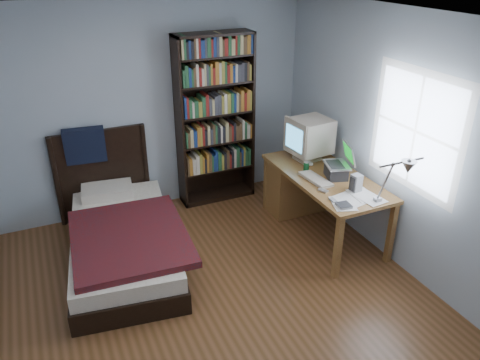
{
  "coord_description": "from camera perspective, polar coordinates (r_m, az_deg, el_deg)",
  "views": [
    {
      "loc": [
        -1.23,
        -3.16,
        2.94
      ],
      "look_at": [
        0.44,
        0.54,
        0.93
      ],
      "focal_mm": 35.0,
      "sensor_mm": 36.0,
      "label": 1
    }
  ],
  "objects": [
    {
      "name": "mouse",
      "position": [
        5.39,
        8.44,
        2.05
      ],
      "size": [
        0.07,
        0.12,
        0.04
      ],
      "primitive_type": "ellipsoid",
      "color": "silver",
      "rests_on": "desk"
    },
    {
      "name": "bookshelf",
      "position": [
        5.78,
        -3.02,
        7.24
      ],
      "size": [
        0.94,
        0.3,
        2.1
      ],
      "color": "black",
      "rests_on": "floor"
    },
    {
      "name": "room",
      "position": [
        3.79,
        -2.27,
        -0.12
      ],
      "size": [
        4.2,
        4.24,
        2.5
      ],
      "color": "brown",
      "rests_on": "ground"
    },
    {
      "name": "external_drive",
      "position": [
        4.57,
        12.53,
        -3.08
      ],
      "size": [
        0.14,
        0.14,
        0.03
      ],
      "primitive_type": "cube",
      "rotation": [
        0.0,
        0.0,
        -0.1
      ],
      "color": "#939396",
      "rests_on": "desk"
    },
    {
      "name": "desk_lamp",
      "position": [
        4.19,
        19.33,
        1.12
      ],
      "size": [
        0.25,
        0.56,
        0.66
      ],
      "color": "#99999E",
      "rests_on": "desk"
    },
    {
      "name": "phone_silver",
      "position": [
        4.82,
        10.09,
        -1.26
      ],
      "size": [
        0.09,
        0.11,
        0.02
      ],
      "primitive_type": "cube",
      "rotation": [
        0.0,
        0.0,
        0.41
      ],
      "color": "silver",
      "rests_on": "desk"
    },
    {
      "name": "desk",
      "position": [
        5.64,
        7.65,
        -0.5
      ],
      "size": [
        0.75,
        1.61,
        0.73
      ],
      "color": "brown",
      "rests_on": "floor"
    },
    {
      "name": "phone_grey",
      "position": [
        4.66,
        11.28,
        -2.43
      ],
      "size": [
        0.05,
        0.09,
        0.02
      ],
      "primitive_type": "cube",
      "rotation": [
        0.0,
        0.0,
        -0.04
      ],
      "color": "#939396",
      "rests_on": "desk"
    },
    {
      "name": "bed",
      "position": [
        5.09,
        -14.27,
        -6.43
      ],
      "size": [
        1.3,
        2.18,
        1.16
      ],
      "color": "black",
      "rests_on": "floor"
    },
    {
      "name": "keyboard",
      "position": [
        5.03,
        9.22,
        0.1
      ],
      "size": [
        0.2,
        0.43,
        0.04
      ],
      "primitive_type": "cube",
      "rotation": [
        0.0,
        0.07,
        0.08
      ],
      "color": "#BCB09C",
      "rests_on": "desk"
    },
    {
      "name": "laptop",
      "position": [
        5.11,
        11.83,
        1.42
      ],
      "size": [
        0.38,
        0.36,
        0.37
      ],
      "color": "#2D2D30",
      "rests_on": "desk"
    },
    {
      "name": "crt_monitor",
      "position": [
        5.44,
        8.47,
        5.27
      ],
      "size": [
        0.47,
        0.43,
        0.5
      ],
      "color": "beige",
      "rests_on": "desk"
    },
    {
      "name": "soda_can",
      "position": [
        5.21,
        8.08,
        1.6
      ],
      "size": [
        0.06,
        0.06,
        0.11
      ],
      "primitive_type": "cylinder",
      "color": "#073716",
      "rests_on": "desk"
    },
    {
      "name": "speaker",
      "position": [
        4.85,
        13.97,
        -0.38
      ],
      "size": [
        0.1,
        0.1,
        0.19
      ],
      "primitive_type": "cube",
      "rotation": [
        0.0,
        0.0,
        0.11
      ],
      "color": "#939396",
      "rests_on": "desk"
    }
  ]
}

